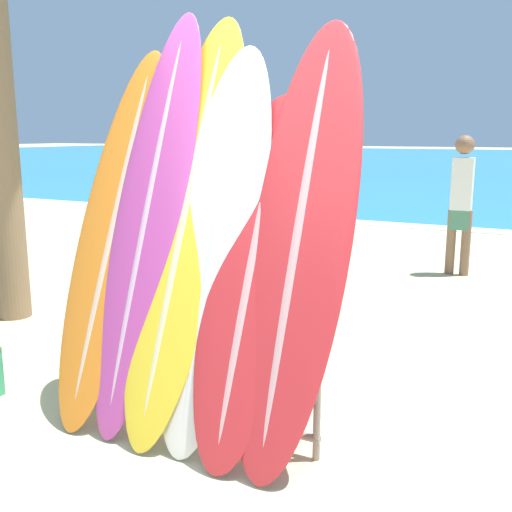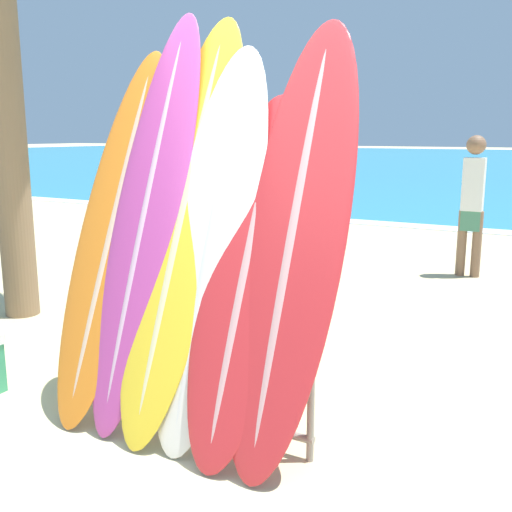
{
  "view_description": "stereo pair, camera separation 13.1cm",
  "coord_description": "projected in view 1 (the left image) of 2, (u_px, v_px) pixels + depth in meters",
  "views": [
    {
      "loc": [
        1.4,
        -2.17,
        1.73
      ],
      "look_at": [
        -0.39,
        1.4,
        0.91
      ],
      "focal_mm": 42.0,
      "sensor_mm": 36.0,
      "label": 1
    },
    {
      "loc": [
        1.52,
        -2.11,
        1.73
      ],
      "look_at": [
        -0.39,
        1.4,
        0.91
      ],
      "focal_mm": 42.0,
      "sensor_mm": 36.0,
      "label": 2
    }
  ],
  "objects": [
    {
      "name": "ground_plane",
      "position": [
        198.0,
        501.0,
        2.87
      ],
      "size": [
        160.0,
        160.0,
        0.0
      ],
      "primitive_type": "plane",
      "color": "beige"
    },
    {
      "name": "surfboard_rack",
      "position": [
        194.0,
        353.0,
        3.47
      ],
      "size": [
        1.57,
        0.04,
        0.89
      ],
      "color": "gray",
      "rests_on": "ground_plane"
    },
    {
      "name": "surfboard_slot_0",
      "position": [
        114.0,
        231.0,
        3.69
      ],
      "size": [
        0.53,
        1.02,
        2.27
      ],
      "color": "orange",
      "rests_on": "ground_plane"
    },
    {
      "name": "surfboard_slot_1",
      "position": [
        149.0,
        216.0,
        3.57
      ],
      "size": [
        0.49,
        1.04,
        2.49
      ],
      "color": "#B23D8E",
      "rests_on": "ground_plane"
    },
    {
      "name": "surfboard_slot_2",
      "position": [
        186.0,
        222.0,
        3.48
      ],
      "size": [
        0.56,
        1.11,
        2.45
      ],
      "color": "yellow",
      "rests_on": "ground_plane"
    },
    {
      "name": "surfboard_slot_3",
      "position": [
        215.0,
        243.0,
        3.36
      ],
      "size": [
        0.56,
        0.91,
        2.24
      ],
      "color": "silver",
      "rests_on": "ground_plane"
    },
    {
      "name": "surfboard_slot_4",
      "position": [
        252.0,
        275.0,
        3.22
      ],
      "size": [
        0.56,
        0.91,
        1.96
      ],
      "color": "red",
      "rests_on": "ground_plane"
    },
    {
      "name": "surfboard_slot_5",
      "position": [
        299.0,
        239.0,
        3.14
      ],
      "size": [
        0.59,
        1.04,
        2.37
      ],
      "color": "red",
      "rests_on": "ground_plane"
    },
    {
      "name": "person_near_water",
      "position": [
        292.0,
        212.0,
        6.45
      ],
      "size": [
        0.25,
        0.28,
        1.63
      ],
      "rotation": [
        0.0,
        0.0,
        4.22
      ],
      "color": "beige",
      "rests_on": "ground_plane"
    },
    {
      "name": "person_mid_beach",
      "position": [
        461.0,
        200.0,
        7.29
      ],
      "size": [
        0.29,
        0.23,
        1.71
      ],
      "rotation": [
        0.0,
        0.0,
        3.15
      ],
      "color": "#846047",
      "rests_on": "ground_plane"
    },
    {
      "name": "person_far_left",
      "position": [
        170.0,
        225.0,
        5.64
      ],
      "size": [
        0.27,
        0.22,
        1.62
      ],
      "rotation": [
        0.0,
        0.0,
        3.06
      ],
      "color": "tan",
      "rests_on": "ground_plane"
    }
  ]
}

